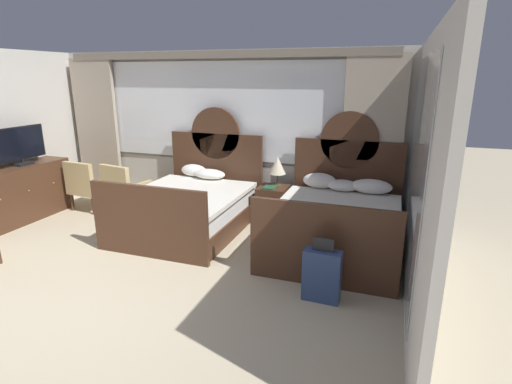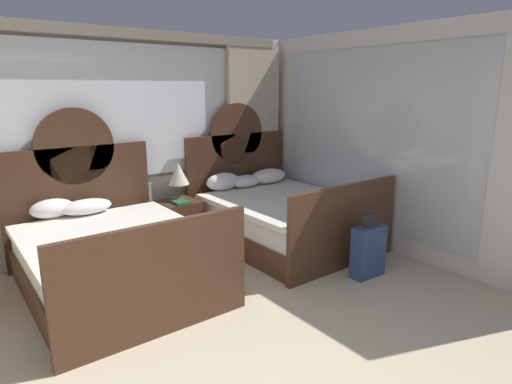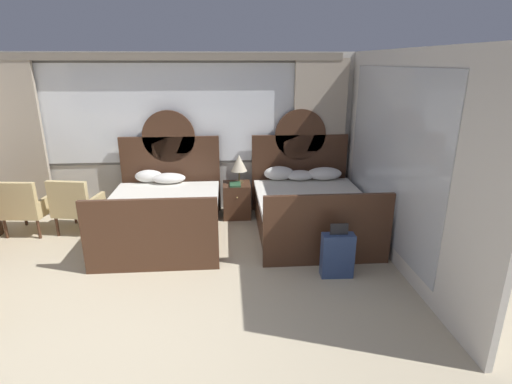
{
  "view_description": "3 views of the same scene",
  "coord_description": "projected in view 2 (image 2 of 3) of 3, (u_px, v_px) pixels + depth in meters",
  "views": [
    {
      "loc": [
        2.84,
        -2.69,
        2.3
      ],
      "look_at": [
        1.39,
        1.48,
        1.01
      ],
      "focal_mm": 28.05,
      "sensor_mm": 36.0,
      "label": 1
    },
    {
      "loc": [
        -1.34,
        -1.62,
        2.01
      ],
      "look_at": [
        1.43,
        2.02,
        0.89
      ],
      "focal_mm": 30.14,
      "sensor_mm": 36.0,
      "label": 2
    },
    {
      "loc": [
        0.92,
        -3.17,
        2.55
      ],
      "look_at": [
        1.32,
        2.01,
        0.83
      ],
      "focal_mm": 27.72,
      "sensor_mm": 36.0,
      "label": 3
    }
  ],
  "objects": [
    {
      "name": "book_on_nightstand",
      "position": [
        180.0,
        202.0,
        5.4
      ],
      "size": [
        0.18,
        0.26,
        0.03
      ],
      "color": "#285133",
      "rests_on": "nightstand_between_beds"
    },
    {
      "name": "nightstand_between_beds",
      "position": [
        179.0,
        223.0,
        5.56
      ],
      "size": [
        0.46,
        0.48,
        0.59
      ],
      "color": "#472B1C",
      "rests_on": "ground_plane"
    },
    {
      "name": "bed_near_window",
      "position": [
        112.0,
        254.0,
        4.34
      ],
      "size": [
        1.67,
        2.16,
        1.79
      ],
      "color": "#472B1C",
      "rests_on": "ground_plane"
    },
    {
      "name": "suitcase_on_floor",
      "position": [
        368.0,
        251.0,
        4.63
      ],
      "size": [
        0.4,
        0.18,
        0.7
      ],
      "color": "navy",
      "rests_on": "ground_plane"
    },
    {
      "name": "wall_back_window",
      "position": [
        75.0,
        137.0,
        4.98
      ],
      "size": [
        6.18,
        0.22,
        2.7
      ],
      "color": "beige",
      "rests_on": "ground_plane"
    },
    {
      "name": "wall_right_mirror",
      "position": [
        390.0,
        142.0,
        5.22
      ],
      "size": [
        0.08,
        4.22,
        2.7
      ],
      "color": "beige",
      "rests_on": "ground_plane"
    },
    {
      "name": "table_lamp_on_nightstand",
      "position": [
        178.0,
        174.0,
        5.49
      ],
      "size": [
        0.27,
        0.27,
        0.48
      ],
      "color": "brown",
      "rests_on": "nightstand_between_beds"
    },
    {
      "name": "bed_near_mirror",
      "position": [
        280.0,
        214.0,
        5.67
      ],
      "size": [
        1.67,
        2.16,
        1.79
      ],
      "color": "#472B1C",
      "rests_on": "ground_plane"
    }
  ]
}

